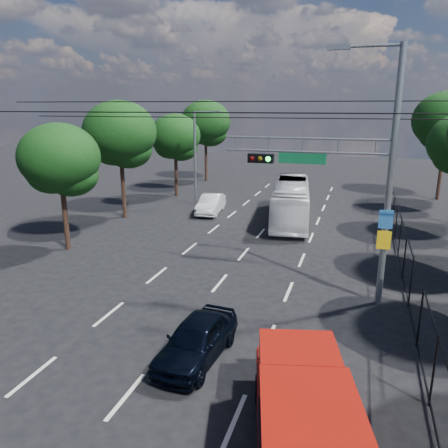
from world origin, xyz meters
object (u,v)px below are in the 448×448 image
at_px(white_bus, 291,201).
at_px(signal_mast, 356,167).
at_px(red_pickup, 303,411).
at_px(navy_hatchback, 197,339).
at_px(white_van, 211,204).

bearing_deg(white_bus, signal_mast, -78.08).
height_order(red_pickup, navy_hatchback, red_pickup).
height_order(navy_hatchback, white_bus, white_bus).
relative_size(navy_hatchback, white_van, 0.95).
distance_m(white_bus, white_van, 5.82).
relative_size(red_pickup, white_bus, 0.60).
height_order(signal_mast, white_bus, signal_mast).
bearing_deg(navy_hatchback, white_bus, 94.35).
bearing_deg(white_bus, red_pickup, -87.75).
height_order(red_pickup, white_bus, white_bus).
bearing_deg(white_bus, white_van, 167.82).
xyz_separation_m(red_pickup, white_bus, (-3.48, 20.02, 0.25)).
xyz_separation_m(red_pickup, white_van, (-9.24, 20.48, -0.41)).
height_order(red_pickup, white_van, red_pickup).
bearing_deg(white_bus, navy_hatchback, -97.82).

